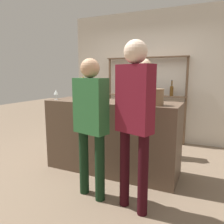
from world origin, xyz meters
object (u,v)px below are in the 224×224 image
at_px(counter_bottle_2, 84,91).
at_px(ice_bucket, 156,97).
at_px(wine_glass, 56,92).
at_px(customer_right, 135,111).
at_px(counter_bottle_1, 87,91).
at_px(server_behind_counter, 144,99).
at_px(customer_center, 91,118).
at_px(counter_bottle_0, 137,93).

distance_m(counter_bottle_2, ice_bucket, 1.21).
height_order(wine_glass, customer_right, customer_right).
relative_size(ice_bucket, customer_right, 0.12).
relative_size(counter_bottle_1, counter_bottle_2, 0.94).
bearing_deg(server_behind_counter, customer_center, -22.10).
bearing_deg(customer_right, wine_glass, 85.80).
height_order(counter_bottle_2, customer_center, customer_center).
xyz_separation_m(wine_glass, customer_right, (1.50, -0.64, -0.10)).
bearing_deg(wine_glass, customer_center, -31.86).
bearing_deg(counter_bottle_2, ice_bucket, -9.13).
bearing_deg(ice_bucket, server_behind_counter, 114.21).
bearing_deg(counter_bottle_2, counter_bottle_1, 101.79).
distance_m(wine_glass, ice_bucket, 1.57).
bearing_deg(wine_glass, server_behind_counter, 43.35).
height_order(counter_bottle_0, counter_bottle_2, counter_bottle_0).
distance_m(ice_bucket, customer_right, 0.66).
relative_size(counter_bottle_1, customer_center, 0.20).
height_order(counter_bottle_2, wine_glass, counter_bottle_2).
distance_m(counter_bottle_0, counter_bottle_2, 0.92).
height_order(wine_glass, ice_bucket, ice_bucket).
bearing_deg(counter_bottle_1, customer_right, -40.81).
bearing_deg(customer_center, customer_right, -80.81).
relative_size(wine_glass, server_behind_counter, 0.09).
bearing_deg(customer_center, ice_bucket, -30.71).
bearing_deg(counter_bottle_1, customer_center, -56.96).
relative_size(ice_bucket, server_behind_counter, 0.12).
bearing_deg(wine_glass, counter_bottle_2, 27.88).
xyz_separation_m(counter_bottle_0, wine_glass, (-1.29, -0.08, -0.02)).
relative_size(counter_bottle_0, counter_bottle_1, 1.08).
relative_size(wine_glass, customer_center, 0.10).
xyz_separation_m(counter_bottle_1, wine_glass, (-0.34, -0.36, -0.01)).
distance_m(counter_bottle_2, customer_right, 1.41).
height_order(counter_bottle_0, customer_right, customer_right).
distance_m(counter_bottle_1, customer_center, 1.17).
distance_m(counter_bottle_1, wine_glass, 0.50).
bearing_deg(customer_right, server_behind_counter, 32.41).
relative_size(counter_bottle_0, wine_glass, 2.28).
bearing_deg(server_behind_counter, counter_bottle_1, -65.38).
relative_size(counter_bottle_2, customer_center, 0.22).
bearing_deg(counter_bottle_1, counter_bottle_2, -78.21).
relative_size(ice_bucket, customer_center, 0.13).
bearing_deg(ice_bucket, counter_bottle_0, 166.20).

